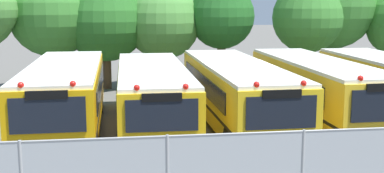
% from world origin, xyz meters
% --- Properties ---
extents(ground_plane, '(160.00, 160.00, 0.00)m').
position_xyz_m(ground_plane, '(0.00, 0.00, 0.00)').
color(ground_plane, '#595651').
extents(school_bus_0, '(2.68, 10.00, 2.68)m').
position_xyz_m(school_bus_0, '(-6.49, -0.10, 1.41)').
color(school_bus_0, '#EAA80C').
rests_on(school_bus_0, ground_plane).
extents(school_bus_1, '(2.64, 10.18, 2.53)m').
position_xyz_m(school_bus_1, '(-3.28, -0.03, 1.34)').
color(school_bus_1, yellow).
rests_on(school_bus_1, ground_plane).
extents(school_bus_2, '(2.76, 10.99, 2.59)m').
position_xyz_m(school_bus_2, '(-0.01, 0.06, 1.37)').
color(school_bus_2, yellow).
rests_on(school_bus_2, ground_plane).
extents(school_bus_3, '(2.60, 10.29, 2.65)m').
position_xyz_m(school_bus_3, '(3.26, 0.05, 1.39)').
color(school_bus_3, yellow).
rests_on(school_bus_3, ground_plane).
extents(tree_1, '(4.63, 4.63, 6.46)m').
position_xyz_m(tree_1, '(-8.10, 9.32, 4.19)').
color(tree_1, '#4C3823').
rests_on(tree_1, ground_plane).
extents(tree_2, '(4.46, 4.46, 5.99)m').
position_xyz_m(tree_2, '(-5.31, 9.18, 3.69)').
color(tree_2, '#4C3823').
rests_on(tree_2, ground_plane).
extents(tree_3, '(4.14, 4.14, 5.74)m').
position_xyz_m(tree_3, '(-2.03, 9.22, 3.68)').
color(tree_3, '#4C3823').
rests_on(tree_3, ground_plane).
extents(tree_4, '(3.61, 3.61, 5.80)m').
position_xyz_m(tree_4, '(1.16, 8.59, 4.00)').
color(tree_4, '#4C3823').
rests_on(tree_4, ground_plane).
extents(tree_5, '(3.99, 3.99, 5.90)m').
position_xyz_m(tree_5, '(6.01, 8.53, 3.98)').
color(tree_5, '#4C3823').
rests_on(tree_5, ground_plane).
extents(tree_6, '(5.05, 5.05, 7.04)m').
position_xyz_m(tree_6, '(7.87, 9.78, 4.52)').
color(tree_6, '#4C3823').
rests_on(tree_6, ground_plane).
extents(chainlink_fence, '(18.24, 0.07, 2.04)m').
position_xyz_m(chainlink_fence, '(-0.45, -8.45, 1.05)').
color(chainlink_fence, '#9EA0A3').
rests_on(chainlink_fence, ground_plane).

